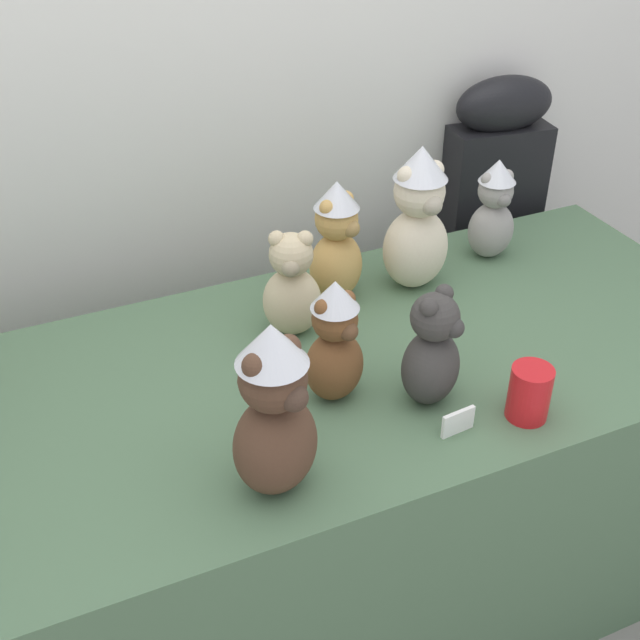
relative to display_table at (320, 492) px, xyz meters
The scene contains 12 objects.
wall_back 1.15m from the display_table, 90.00° to the left, with size 7.00×0.08×2.60m, color silver.
display_table is the anchor object (origin of this frame).
instrument_case 0.96m from the display_table, 34.26° to the left, with size 0.29×0.15×1.07m.
teddy_bear_ash 0.80m from the display_table, 23.87° to the left, with size 0.12×0.11×0.26m.
teddy_bear_honey 0.57m from the display_table, 58.35° to the left, with size 0.17×0.16×0.29m.
teddy_bear_charcoal 0.53m from the display_table, 48.98° to the right, with size 0.16×0.16×0.25m.
teddy_bear_cream 0.66m from the display_table, 32.03° to the left, with size 0.17×0.15×0.35m.
teddy_bear_chestnut 0.49m from the display_table, 96.58° to the right, with size 0.14×0.12×0.26m.
teddy_bear_sand 0.49m from the display_table, 90.08° to the left, with size 0.16×0.15×0.25m.
teddy_bear_cocoa 0.62m from the display_table, 126.62° to the right, with size 0.19×0.17×0.34m.
party_cup_red 0.59m from the display_table, 44.76° to the right, with size 0.08×0.08×0.11m, color red.
name_card_front_left 0.50m from the display_table, 61.66° to the right, with size 0.07×0.01×0.05m, color white.
Camera 1 is at (-0.55, -0.99, 1.75)m, focal length 46.36 mm.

